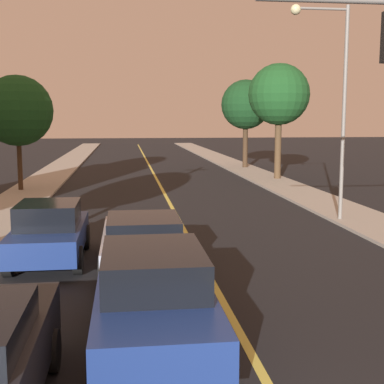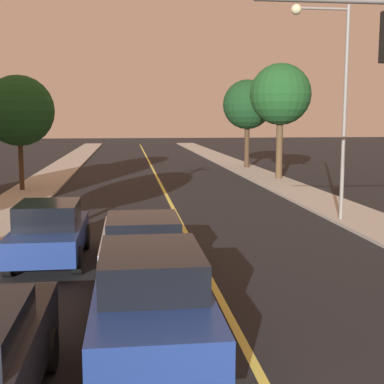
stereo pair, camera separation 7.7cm
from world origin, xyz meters
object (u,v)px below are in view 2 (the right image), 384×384
at_px(tree_left_far, 19,111).
at_px(tree_right_near, 280,95).
at_px(car_near_lane_second, 143,240).
at_px(streetlamp_right, 333,84).
at_px(car_near_lane_front, 151,295).
at_px(car_outer_lane_second, 50,232).
at_px(tree_right_far, 247,105).

bearing_deg(tree_left_far, tree_right_near, 13.15).
bearing_deg(car_near_lane_second, tree_right_near, 64.45).
bearing_deg(streetlamp_right, car_near_lane_front, -124.90).
bearing_deg(car_outer_lane_second, car_near_lane_second, -21.86).
bearing_deg(tree_left_far, car_outer_lane_second, -76.62).
height_order(car_near_lane_front, tree_left_far, tree_left_far).
xyz_separation_m(car_outer_lane_second, tree_left_far, (-3.35, 14.10, 3.33)).
relative_size(streetlamp_right, tree_left_far, 1.30).
bearing_deg(tree_right_near, tree_left_far, -166.85).
distance_m(car_near_lane_front, car_outer_lane_second, 6.03).
height_order(streetlamp_right, tree_left_far, streetlamp_right).
distance_m(car_near_lane_second, streetlamp_right, 9.66).
xyz_separation_m(car_near_lane_front, tree_left_far, (-5.76, 19.63, 3.29)).
bearing_deg(car_outer_lane_second, car_near_lane_front, -66.44).
height_order(streetlamp_right, tree_right_far, streetlamp_right).
bearing_deg(car_near_lane_second, streetlamp_right, 37.61).
bearing_deg(tree_right_near, streetlamp_right, -98.42).
relative_size(car_near_lane_front, tree_left_far, 0.87).
height_order(streetlamp_right, tree_right_near, streetlamp_right).
height_order(car_near_lane_second, tree_right_near, tree_right_near).
bearing_deg(streetlamp_right, car_near_lane_second, -142.39).
xyz_separation_m(car_outer_lane_second, tree_right_far, (10.98, 25.20, 3.95)).
relative_size(tree_left_far, tree_right_far, 0.90).
bearing_deg(car_outer_lane_second, streetlamp_right, 25.00).
relative_size(car_outer_lane_second, tree_right_near, 0.60).
bearing_deg(streetlamp_right, car_outer_lane_second, -155.00).
bearing_deg(streetlamp_right, tree_right_near, 81.58).
relative_size(car_near_lane_front, car_near_lane_second, 1.11).
bearing_deg(tree_left_far, streetlamp_right, -37.66).
xyz_separation_m(streetlamp_right, tree_right_far, (1.68, 20.86, -0.19)).
bearing_deg(tree_right_far, tree_right_near, -88.02).
bearing_deg(car_outer_lane_second, tree_right_near, 57.28).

